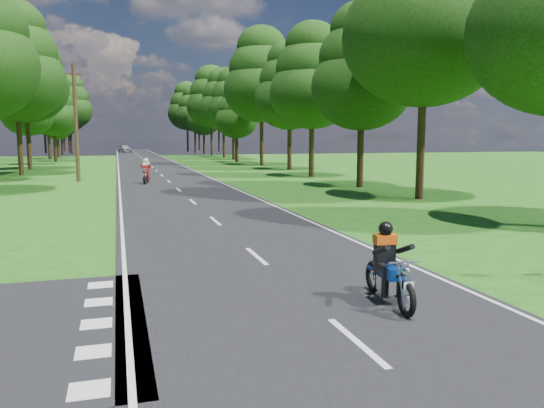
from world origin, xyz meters
name	(u,v)px	position (x,y,z in m)	size (l,w,h in m)	color
ground	(279,276)	(0.00, 0.00, 0.00)	(160.00, 160.00, 0.00)	#1F5613
main_road	(149,164)	(0.00, 50.00, 0.01)	(7.00, 140.00, 0.02)	black
road_markings	(148,165)	(-0.14, 48.13, 0.02)	(7.40, 140.00, 0.01)	silver
treeline	(154,96)	(1.43, 60.06, 8.25)	(40.00, 115.35, 14.78)	black
telegraph_pole	(76,122)	(-6.00, 28.00, 4.07)	(1.20, 0.26, 8.00)	#382616
rider_near_blue	(389,263)	(1.37, -2.47, 0.78)	(0.60, 1.81, 1.51)	navy
rider_far_red	(146,171)	(-1.58, 24.93, 0.85)	(0.66, 1.99, 1.66)	#AF0D0D
distant_car	(125,149)	(-1.94, 96.60, 0.79)	(1.81, 4.50, 1.53)	#B9BCC1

